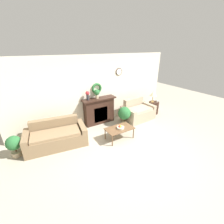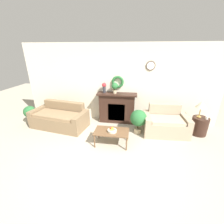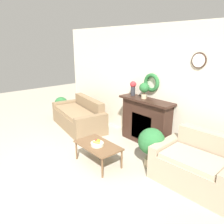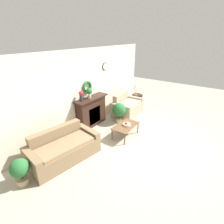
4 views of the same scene
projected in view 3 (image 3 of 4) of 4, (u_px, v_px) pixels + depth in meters
ground_plane at (56, 182)px, 3.81m from camera, size 16.00×16.00×0.00m
wall_back at (154, 86)px, 4.98m from camera, size 6.80×0.15×2.70m
fireplace at (146, 121)px, 5.12m from camera, size 1.37×0.41×1.08m
couch_left at (79, 117)px, 6.16m from camera, size 1.96×1.17×0.81m
loveseat_right at (196, 166)px, 3.69m from camera, size 1.38×0.94×0.87m
coffee_table at (98, 147)px, 4.26m from camera, size 0.94×0.55×0.41m
fruit_bowl at (97, 143)px, 4.21m from camera, size 0.25×0.25×0.12m
vase_on_mantel_left at (133, 87)px, 5.22m from camera, size 0.15×0.15×0.35m
potted_plant_on_mantel at (144, 89)px, 4.94m from camera, size 0.22×0.22×0.36m
potted_plant_floor_by_couch at (61, 105)px, 6.99m from camera, size 0.42×0.42×0.65m
potted_plant_floor_by_loveseat at (151, 143)px, 4.15m from camera, size 0.52×0.52×0.78m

